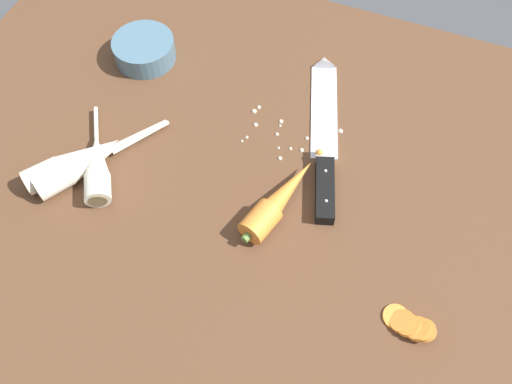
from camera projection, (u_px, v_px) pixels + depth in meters
ground_plane at (261, 193)px, 87.71cm from camera, size 120.00×90.00×4.00cm
chefs_knife at (324, 128)px, 91.17cm from camera, size 13.89×34.06×4.18cm
whole_carrot at (278, 200)px, 82.29cm from camera, size 8.26×19.25×4.20cm
parsnip_front at (73, 162)px, 86.08cm from camera, size 15.99×20.73×4.00cm
parsnip_mid_left at (97, 167)px, 85.59cm from camera, size 12.02×17.74×4.00cm
parsnip_mid_right at (82, 166)px, 85.67cm from camera, size 14.29×20.88×4.00cm
carrot_slice_stack at (409, 324)px, 73.78cm from camera, size 7.21×4.47×2.81cm
prep_bowl at (144, 49)px, 98.58cm from camera, size 11.00×11.00×4.00cm
mince_crumbs at (290, 134)px, 90.92cm from camera, size 15.82×10.57×0.86cm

